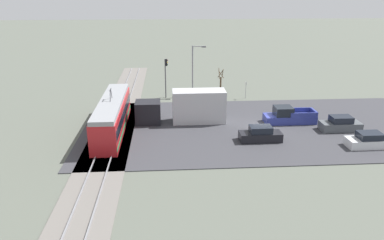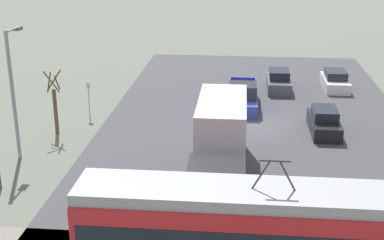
{
  "view_description": "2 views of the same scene",
  "coord_description": "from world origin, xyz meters",
  "px_view_note": "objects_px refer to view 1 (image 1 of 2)",
  "views": [
    {
      "loc": [
        -38.72,
        10.64,
        14.58
      ],
      "look_at": [
        -2.59,
        8.11,
        1.9
      ],
      "focal_mm": 35.0,
      "sensor_mm": 36.0,
      "label": 1
    },
    {
      "loc": [
        1.08,
        33.58,
        12.11
      ],
      "look_at": [
        3.39,
        9.42,
        3.48
      ],
      "focal_mm": 50.0,
      "sensor_mm": 36.0,
      "label": 2
    }
  ],
  "objects_px": {
    "traffic_light_pole": "(166,73)",
    "street_lamp_near_crossing": "(194,67)",
    "box_truck": "(187,108)",
    "sedan_car_2": "(260,135)",
    "no_parking_sign": "(246,89)",
    "sedan_car_0": "(369,141)",
    "sedan_car_1": "(340,124)",
    "light_rail_tram": "(112,116)",
    "pickup_truck": "(289,117)",
    "street_tree": "(221,84)"
  },
  "relations": [
    {
      "from": "light_rail_tram",
      "to": "box_truck",
      "type": "xyz_separation_m",
      "value": [
        2.2,
        -8.13,
        0.04
      ]
    },
    {
      "from": "street_lamp_near_crossing",
      "to": "sedan_car_1",
      "type": "bearing_deg",
      "value": -136.02
    },
    {
      "from": "sedan_car_0",
      "to": "street_lamp_near_crossing",
      "type": "xyz_separation_m",
      "value": [
        19.83,
        15.54,
        3.54
      ]
    },
    {
      "from": "pickup_truck",
      "to": "street_tree",
      "type": "xyz_separation_m",
      "value": [
        11.6,
        6.23,
        1.07
      ]
    },
    {
      "from": "sedan_car_1",
      "to": "no_parking_sign",
      "type": "distance_m",
      "value": 15.36
    },
    {
      "from": "sedan_car_1",
      "to": "street_tree",
      "type": "distance_m",
      "value": 18.23
    },
    {
      "from": "sedan_car_1",
      "to": "no_parking_sign",
      "type": "bearing_deg",
      "value": -150.14
    },
    {
      "from": "sedan_car_1",
      "to": "street_tree",
      "type": "xyz_separation_m",
      "value": [
        14.46,
        11.04,
        1.13
      ]
    },
    {
      "from": "street_lamp_near_crossing",
      "to": "pickup_truck",
      "type": "bearing_deg",
      "value": -141.35
    },
    {
      "from": "light_rail_tram",
      "to": "street_lamp_near_crossing",
      "type": "relative_size",
      "value": 1.96
    },
    {
      "from": "box_truck",
      "to": "sedan_car_2",
      "type": "relative_size",
      "value": 2.42
    },
    {
      "from": "box_truck",
      "to": "sedan_car_2",
      "type": "xyz_separation_m",
      "value": [
        -6.23,
        -7.1,
        -1.07
      ]
    },
    {
      "from": "sedan_car_1",
      "to": "street_tree",
      "type": "height_order",
      "value": "street_tree"
    },
    {
      "from": "pickup_truck",
      "to": "no_parking_sign",
      "type": "bearing_deg",
      "value": 15.14
    },
    {
      "from": "sedan_car_1",
      "to": "sedan_car_2",
      "type": "bearing_deg",
      "value": -76.19
    },
    {
      "from": "street_tree",
      "to": "pickup_truck",
      "type": "bearing_deg",
      "value": -151.75
    },
    {
      "from": "street_tree",
      "to": "street_lamp_near_crossing",
      "type": "height_order",
      "value": "street_lamp_near_crossing"
    },
    {
      "from": "traffic_light_pole",
      "to": "street_lamp_near_crossing",
      "type": "relative_size",
      "value": 0.76
    },
    {
      "from": "no_parking_sign",
      "to": "street_tree",
      "type": "bearing_deg",
      "value": 71.35
    },
    {
      "from": "street_lamp_near_crossing",
      "to": "sedan_car_0",
      "type": "bearing_deg",
      "value": -141.92
    },
    {
      "from": "sedan_car_2",
      "to": "sedan_car_0",
      "type": "bearing_deg",
      "value": 77.55
    },
    {
      "from": "sedan_car_2",
      "to": "no_parking_sign",
      "type": "height_order",
      "value": "no_parking_sign"
    },
    {
      "from": "sedan_car_2",
      "to": "traffic_light_pole",
      "type": "distance_m",
      "value": 19.64
    },
    {
      "from": "sedan_car_1",
      "to": "street_lamp_near_crossing",
      "type": "height_order",
      "value": "street_lamp_near_crossing"
    },
    {
      "from": "box_truck",
      "to": "sedan_car_1",
      "type": "bearing_deg",
      "value": -103.4
    },
    {
      "from": "pickup_truck",
      "to": "sedan_car_0",
      "type": "relative_size",
      "value": 1.36
    },
    {
      "from": "traffic_light_pole",
      "to": "light_rail_tram",
      "type": "bearing_deg",
      "value": 155.79
    },
    {
      "from": "sedan_car_2",
      "to": "street_tree",
      "type": "bearing_deg",
      "value": -174.3
    },
    {
      "from": "traffic_light_pole",
      "to": "street_tree",
      "type": "distance_m",
      "value": 7.9
    },
    {
      "from": "sedan_car_2",
      "to": "traffic_light_pole",
      "type": "xyz_separation_m",
      "value": [
        17.02,
        9.39,
        2.82
      ]
    },
    {
      "from": "sedan_car_2",
      "to": "pickup_truck",
      "type": "bearing_deg",
      "value": 138.54
    },
    {
      "from": "sedan_car_0",
      "to": "sedan_car_1",
      "type": "height_order",
      "value": "sedan_car_1"
    },
    {
      "from": "box_truck",
      "to": "sedan_car_2",
      "type": "bearing_deg",
      "value": -131.25
    },
    {
      "from": "pickup_truck",
      "to": "traffic_light_pole",
      "type": "bearing_deg",
      "value": 49.62
    },
    {
      "from": "sedan_car_2",
      "to": "street_tree",
      "type": "xyz_separation_m",
      "value": [
        16.76,
        1.67,
        1.15
      ]
    },
    {
      "from": "street_tree",
      "to": "no_parking_sign",
      "type": "height_order",
      "value": "street_tree"
    },
    {
      "from": "sedan_car_0",
      "to": "sedan_car_1",
      "type": "bearing_deg",
      "value": 9.86
    },
    {
      "from": "box_truck",
      "to": "traffic_light_pole",
      "type": "bearing_deg",
      "value": 11.96
    },
    {
      "from": "light_rail_tram",
      "to": "sedan_car_2",
      "type": "xyz_separation_m",
      "value": [
        -4.03,
        -15.23,
        -1.03
      ]
    },
    {
      "from": "light_rail_tram",
      "to": "traffic_light_pole",
      "type": "height_order",
      "value": "traffic_light_pole"
    },
    {
      "from": "pickup_truck",
      "to": "street_tree",
      "type": "relative_size",
      "value": 1.42
    },
    {
      "from": "pickup_truck",
      "to": "sedan_car_1",
      "type": "relative_size",
      "value": 1.36
    },
    {
      "from": "pickup_truck",
      "to": "no_parking_sign",
      "type": "height_order",
      "value": "no_parking_sign"
    },
    {
      "from": "light_rail_tram",
      "to": "no_parking_sign",
      "type": "relative_size",
      "value": 5.87
    },
    {
      "from": "pickup_truck",
      "to": "sedan_car_1",
      "type": "distance_m",
      "value": 5.6
    },
    {
      "from": "light_rail_tram",
      "to": "street_lamp_near_crossing",
      "type": "bearing_deg",
      "value": -35.98
    },
    {
      "from": "sedan_car_0",
      "to": "sedan_car_1",
      "type": "relative_size",
      "value": 1.0
    },
    {
      "from": "sedan_car_0",
      "to": "no_parking_sign",
      "type": "height_order",
      "value": "no_parking_sign"
    },
    {
      "from": "light_rail_tram",
      "to": "sedan_car_0",
      "type": "height_order",
      "value": "light_rail_tram"
    },
    {
      "from": "sedan_car_0",
      "to": "sedan_car_2",
      "type": "xyz_separation_m",
      "value": [
        2.24,
        10.16,
        0.04
      ]
    }
  ]
}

